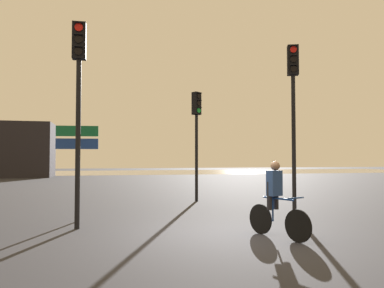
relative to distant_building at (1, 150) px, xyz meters
The scene contains 8 objects.
ground_plane 31.46m from the distant_building, 67.86° to the right, with size 120.00×120.00×0.00m, color #28282D.
water_strip 15.68m from the distant_building, 40.23° to the left, with size 80.00×16.00×0.01m, color gray.
distant_building is the anchor object (origin of this frame).
traffic_light_center 26.03m from the distant_building, 60.45° to the right, with size 0.40×0.42×4.33m.
traffic_light_near_left 29.01m from the distant_building, 72.60° to the right, with size 0.33×0.34×4.99m.
traffic_light_near_right 30.69m from the distant_building, 61.20° to the right, with size 0.38×0.40×5.08m.
direction_sign_post 28.00m from the distant_building, 72.14° to the right, with size 1.10×0.16×2.60m.
cyclist 32.34m from the distant_building, 66.53° to the right, with size 0.72×1.61×1.62m.
Camera 1 is at (-2.49, -7.97, 1.67)m, focal length 35.00 mm.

